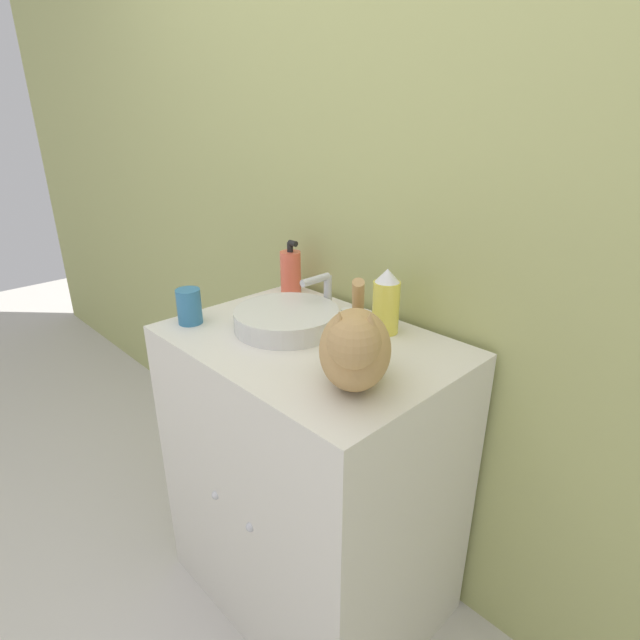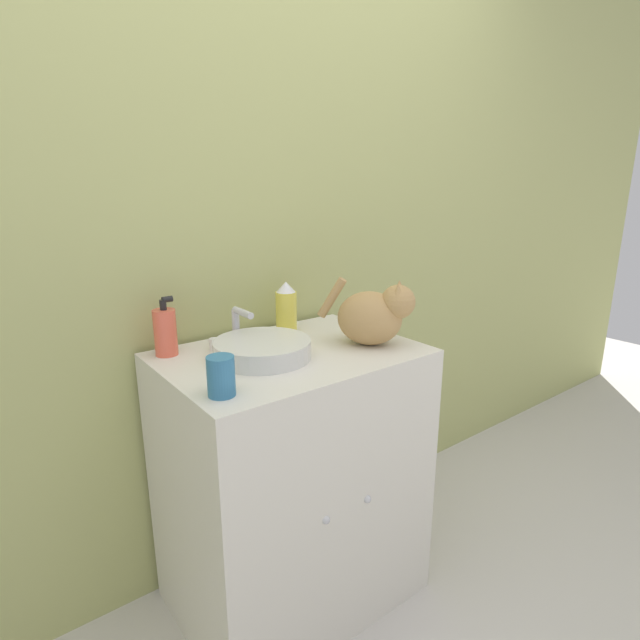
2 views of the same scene
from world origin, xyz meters
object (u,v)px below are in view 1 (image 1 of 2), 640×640
at_px(cat, 355,347).
at_px(cup, 189,306).
at_px(soap_bottle, 291,272).
at_px(spray_bottle, 386,302).

xyz_separation_m(cat, cup, (-0.57, -0.06, -0.05)).
xyz_separation_m(cat, soap_bottle, (-0.56, 0.31, -0.03)).
bearing_deg(spray_bottle, soap_bottle, 176.65).
xyz_separation_m(cat, spray_bottle, (-0.15, 0.28, -0.01)).
bearing_deg(cup, spray_bottle, 39.51).
height_order(soap_bottle, spray_bottle, same).
xyz_separation_m(soap_bottle, cup, (-0.01, -0.37, -0.02)).
bearing_deg(soap_bottle, spray_bottle, -3.35).
height_order(cat, cup, cat).
xyz_separation_m(spray_bottle, cup, (-0.42, -0.35, -0.04)).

